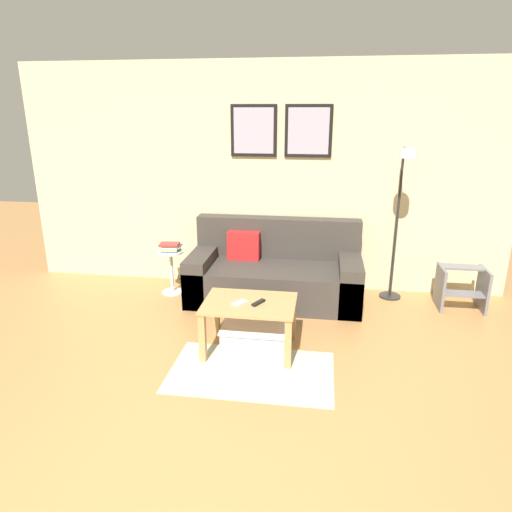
# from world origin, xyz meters

# --- Properties ---
(wall_back) EXTENTS (5.60, 0.09, 2.55)m
(wall_back) POSITION_xyz_m (0.00, 3.71, 1.29)
(wall_back) COLOR #C6BC93
(wall_back) RESTS_ON ground_plane
(area_rug) EXTENTS (1.32, 0.80, 0.01)m
(area_rug) POSITION_xyz_m (0.21, 1.71, 0.00)
(area_rug) COLOR #B2B79E
(area_rug) RESTS_ON ground_plane
(couch) EXTENTS (1.86, 0.87, 0.86)m
(couch) POSITION_xyz_m (0.23, 3.26, 0.29)
(couch) COLOR #38332D
(couch) RESTS_ON ground_plane
(coffee_table) EXTENTS (0.79, 0.58, 0.45)m
(coffee_table) POSITION_xyz_m (0.14, 2.07, 0.36)
(coffee_table) COLOR #AD7F4C
(coffee_table) RESTS_ON ground_plane
(storage_bin) EXTENTS (0.59, 0.36, 0.24)m
(storage_bin) POSITION_xyz_m (0.20, 2.05, 0.12)
(storage_bin) COLOR #9EA3A8
(storage_bin) RESTS_ON ground_plane
(floor_lamp) EXTENTS (0.24, 0.51, 1.67)m
(floor_lamp) POSITION_xyz_m (1.52, 3.32, 1.09)
(floor_lamp) COLOR black
(floor_lamp) RESTS_ON ground_plane
(side_table) EXTENTS (0.29, 0.29, 0.50)m
(side_table) POSITION_xyz_m (-0.96, 3.24, 0.30)
(side_table) COLOR white
(side_table) RESTS_ON ground_plane
(book_stack) EXTENTS (0.25, 0.19, 0.09)m
(book_stack) POSITION_xyz_m (-0.96, 3.26, 0.55)
(book_stack) COLOR #335199
(book_stack) RESTS_ON side_table
(remote_control) EXTENTS (0.11, 0.15, 0.02)m
(remote_control) POSITION_xyz_m (0.22, 2.05, 0.46)
(remote_control) COLOR black
(remote_control) RESTS_ON coffee_table
(cell_phone) EXTENTS (0.13, 0.15, 0.01)m
(cell_phone) POSITION_xyz_m (0.06, 2.04, 0.46)
(cell_phone) COLOR silver
(cell_phone) RESTS_ON coffee_table
(step_stool) EXTENTS (0.46, 0.37, 0.45)m
(step_stool) POSITION_xyz_m (2.21, 3.27, 0.24)
(step_stool) COLOR slate
(step_stool) RESTS_ON ground_plane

